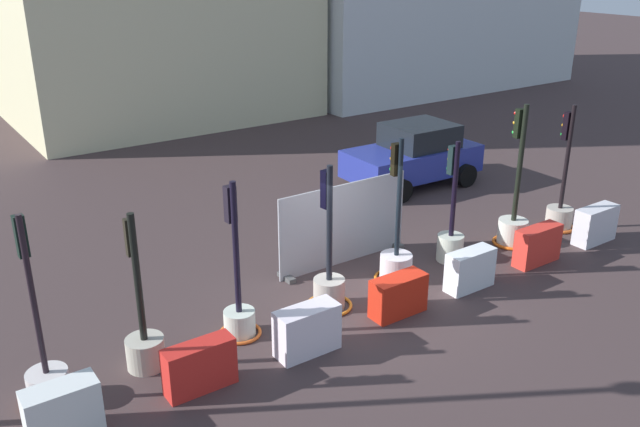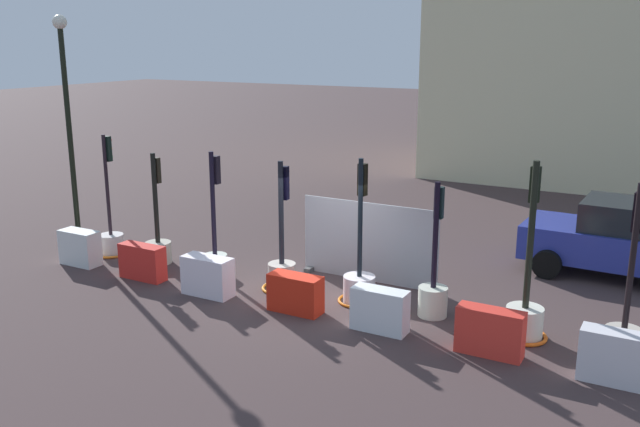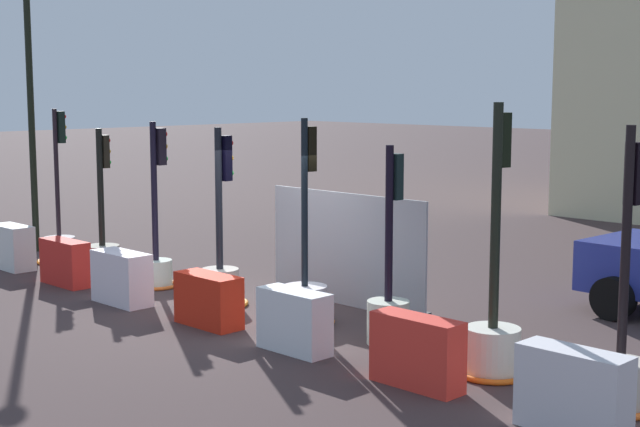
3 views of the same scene
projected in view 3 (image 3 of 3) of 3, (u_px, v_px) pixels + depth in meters
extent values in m
plane|color=#413232|center=(253.00, 314.00, 14.44)|extent=(120.00, 120.00, 0.00)
cylinder|color=silver|center=(60.00, 250.00, 18.70)|extent=(0.62, 0.62, 0.51)
cylinder|color=black|center=(57.00, 173.00, 18.50)|extent=(0.09, 0.09, 2.55)
cube|color=black|center=(60.00, 127.00, 18.45)|extent=(0.15, 0.15, 0.63)
sphere|color=red|center=(64.00, 116.00, 18.48)|extent=(0.09, 0.09, 0.09)
sphere|color=orange|center=(64.00, 127.00, 18.51)|extent=(0.09, 0.09, 0.09)
sphere|color=green|center=(65.00, 138.00, 18.54)|extent=(0.09, 0.09, 0.09)
torus|color=orange|center=(60.00, 261.00, 18.73)|extent=(0.90, 0.90, 0.07)
cylinder|color=#B8B2A0|center=(103.00, 259.00, 17.64)|extent=(0.63, 0.63, 0.53)
cylinder|color=black|center=(100.00, 187.00, 17.46)|extent=(0.12, 0.12, 2.20)
cube|color=black|center=(105.00, 152.00, 17.46)|extent=(0.15, 0.13, 0.62)
sphere|color=red|center=(108.00, 140.00, 17.48)|extent=(0.09, 0.09, 0.09)
sphere|color=orange|center=(108.00, 151.00, 17.51)|extent=(0.09, 0.09, 0.09)
sphere|color=green|center=(109.00, 162.00, 17.54)|extent=(0.09, 0.09, 0.09)
cylinder|color=silver|center=(156.00, 273.00, 16.42)|extent=(0.56, 0.56, 0.48)
cylinder|color=black|center=(154.00, 191.00, 16.22)|extent=(0.11, 0.11, 2.42)
cube|color=black|center=(160.00, 147.00, 16.21)|extent=(0.18, 0.17, 0.64)
sphere|color=red|center=(164.00, 134.00, 16.25)|extent=(0.11, 0.11, 0.11)
sphere|color=orange|center=(164.00, 146.00, 16.28)|extent=(0.11, 0.11, 0.11)
sphere|color=green|center=(165.00, 159.00, 16.30)|extent=(0.11, 0.11, 0.11)
torus|color=orange|center=(156.00, 285.00, 16.45)|extent=(0.77, 0.77, 0.06)
cylinder|color=#B8AEA1|center=(220.00, 287.00, 15.02)|extent=(0.61, 0.61, 0.59)
cylinder|color=black|center=(219.00, 199.00, 14.83)|extent=(0.11, 0.11, 2.26)
cube|color=black|center=(225.00, 158.00, 14.83)|extent=(0.17, 0.17, 0.72)
sphere|color=red|center=(230.00, 143.00, 14.85)|extent=(0.10, 0.10, 0.10)
sphere|color=orange|center=(230.00, 158.00, 14.88)|extent=(0.10, 0.10, 0.10)
sphere|color=green|center=(231.00, 173.00, 14.91)|extent=(0.10, 0.10, 0.10)
torus|color=orange|center=(220.00, 303.00, 15.05)|extent=(0.91, 0.91, 0.06)
cylinder|color=silver|center=(305.00, 305.00, 13.86)|extent=(0.67, 0.67, 0.57)
cylinder|color=black|center=(305.00, 203.00, 13.65)|extent=(0.10, 0.10, 2.48)
cube|color=black|center=(310.00, 149.00, 13.65)|extent=(0.18, 0.17, 0.66)
sphere|color=red|center=(313.00, 134.00, 13.69)|extent=(0.10, 0.10, 0.10)
sphere|color=orange|center=(313.00, 149.00, 13.72)|extent=(0.10, 0.10, 0.10)
sphere|color=green|center=(313.00, 163.00, 13.75)|extent=(0.10, 0.10, 0.10)
torus|color=orange|center=(305.00, 321.00, 13.89)|extent=(0.90, 0.90, 0.06)
cylinder|color=beige|center=(388.00, 322.00, 12.76)|extent=(0.58, 0.58, 0.60)
cylinder|color=black|center=(389.00, 224.00, 12.58)|extent=(0.11, 0.11, 2.12)
cube|color=black|center=(396.00, 177.00, 12.58)|extent=(0.17, 0.14, 0.62)
sphere|color=red|center=(400.00, 161.00, 12.61)|extent=(0.11, 0.11, 0.11)
sphere|color=orange|center=(400.00, 176.00, 12.64)|extent=(0.11, 0.11, 0.11)
sphere|color=green|center=(400.00, 192.00, 12.67)|extent=(0.11, 0.11, 0.11)
cylinder|color=silver|center=(492.00, 352.00, 11.34)|extent=(0.68, 0.68, 0.60)
cylinder|color=black|center=(496.00, 217.00, 11.12)|extent=(0.12, 0.12, 2.71)
cube|color=black|center=(502.00, 140.00, 11.11)|extent=(0.17, 0.18, 0.65)
sphere|color=red|center=(506.00, 121.00, 11.16)|extent=(0.09, 0.09, 0.09)
sphere|color=orange|center=(505.00, 140.00, 11.19)|extent=(0.09, 0.09, 0.09)
sphere|color=green|center=(505.00, 158.00, 11.22)|extent=(0.09, 0.09, 0.09)
torus|color=orange|center=(492.00, 372.00, 11.38)|extent=(0.87, 0.87, 0.07)
cylinder|color=#B8ADA0|center=(620.00, 385.00, 10.15)|extent=(0.63, 0.63, 0.54)
cylinder|color=black|center=(626.00, 245.00, 9.94)|extent=(0.10, 0.10, 2.55)
cube|color=black|center=(634.00, 174.00, 9.93)|extent=(0.16, 0.15, 0.67)
sphere|color=red|center=(638.00, 152.00, 9.97)|extent=(0.10, 0.10, 0.10)
sphere|color=orange|center=(637.00, 173.00, 9.99)|extent=(0.10, 0.10, 0.10)
sphere|color=green|center=(636.00, 194.00, 10.02)|extent=(0.10, 0.10, 0.10)
torus|color=orange|center=(619.00, 406.00, 10.18)|extent=(0.81, 0.81, 0.08)
cube|color=silver|center=(12.00, 247.00, 18.01)|extent=(1.01, 0.46, 0.85)
cube|color=red|center=(65.00, 263.00, 16.54)|extent=(1.13, 0.38, 0.81)
cube|color=white|center=(122.00, 278.00, 15.11)|extent=(1.12, 0.47, 0.85)
cube|color=red|center=(209.00, 300.00, 13.70)|extent=(1.10, 0.45, 0.77)
cube|color=white|center=(294.00, 321.00, 12.35)|extent=(1.07, 0.41, 0.83)
cube|color=red|center=(417.00, 352.00, 10.89)|extent=(1.16, 0.38, 0.84)
cube|color=silver|center=(573.00, 392.00, 9.43)|extent=(1.15, 0.42, 0.87)
cylinder|color=black|center=(613.00, 298.00, 14.07)|extent=(0.67, 0.30, 0.66)
cylinder|color=black|center=(31.00, 120.00, 19.67)|extent=(0.14, 0.14, 5.61)
cube|color=#9C9FA7|center=(346.00, 249.00, 14.96)|extent=(3.29, 0.04, 1.82)
cube|color=#4C4C4C|center=(283.00, 288.00, 16.11)|extent=(0.16, 0.50, 0.10)
cube|color=#4C4C4C|center=(417.00, 318.00, 14.03)|extent=(0.16, 0.50, 0.10)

